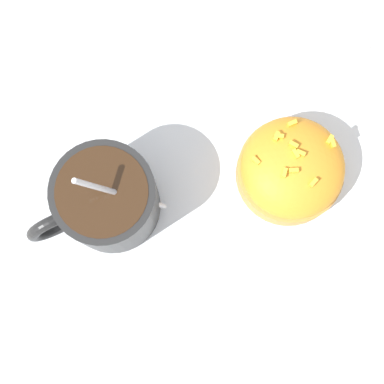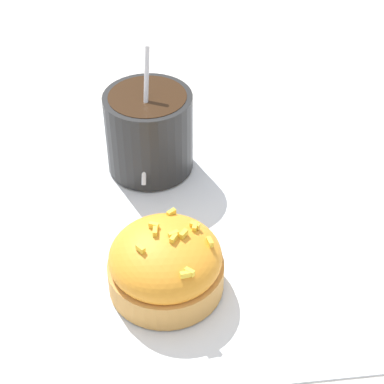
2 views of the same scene
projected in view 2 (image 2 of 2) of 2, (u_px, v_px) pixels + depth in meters
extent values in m
plane|color=silver|center=(170.00, 220.00, 0.54)|extent=(3.00, 3.00, 0.00)
cube|color=white|center=(170.00, 219.00, 0.54)|extent=(0.34, 0.33, 0.00)
cylinder|color=black|center=(149.00, 132.00, 0.56)|extent=(0.08, 0.08, 0.07)
cylinder|color=#331E0F|center=(148.00, 103.00, 0.54)|extent=(0.07, 0.07, 0.01)
torus|color=black|center=(132.00, 105.00, 0.59)|extent=(0.04, 0.02, 0.04)
ellipsoid|color=silver|center=(153.00, 144.00, 0.60)|extent=(0.03, 0.02, 0.01)
cylinder|color=silver|center=(145.00, 117.00, 0.54)|extent=(0.06, 0.01, 0.10)
cylinder|color=#D19347|center=(166.00, 274.00, 0.47)|extent=(0.09, 0.09, 0.02)
ellipsoid|color=orange|center=(165.00, 257.00, 0.46)|extent=(0.08, 0.08, 0.04)
cube|color=yellow|center=(155.00, 231.00, 0.45)|extent=(0.01, 0.00, 0.00)
cube|color=yellow|center=(176.00, 212.00, 0.47)|extent=(0.01, 0.01, 0.00)
cube|color=yellow|center=(179.00, 234.00, 0.45)|extent=(0.01, 0.01, 0.00)
cube|color=yellow|center=(181.00, 238.00, 0.44)|extent=(0.01, 0.01, 0.00)
cube|color=yellow|center=(185.00, 274.00, 0.43)|extent=(0.00, 0.01, 0.00)
cube|color=yellow|center=(184.00, 234.00, 0.45)|extent=(0.01, 0.01, 0.00)
cube|color=yellow|center=(154.00, 225.00, 0.45)|extent=(0.01, 0.01, 0.00)
cube|color=yellow|center=(140.00, 249.00, 0.44)|extent=(0.01, 0.01, 0.00)
cube|color=yellow|center=(195.00, 227.00, 0.46)|extent=(0.01, 0.00, 0.00)
cube|color=yellow|center=(210.00, 242.00, 0.45)|extent=(0.01, 0.00, 0.00)
cube|color=yellow|center=(190.00, 272.00, 0.43)|extent=(0.01, 0.01, 0.00)
cube|color=yellow|center=(195.00, 226.00, 0.46)|extent=(0.01, 0.01, 0.00)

